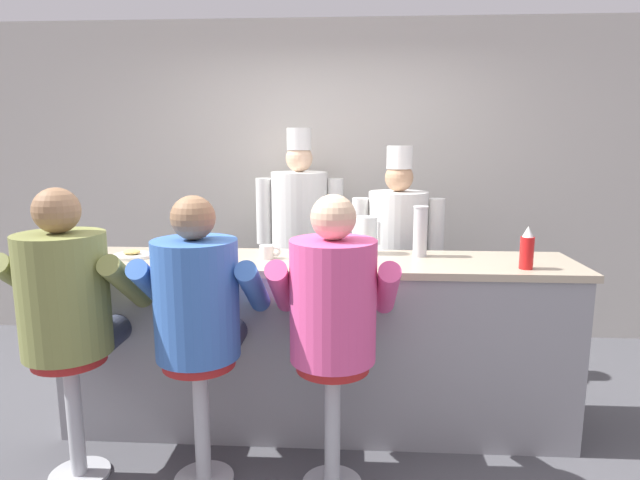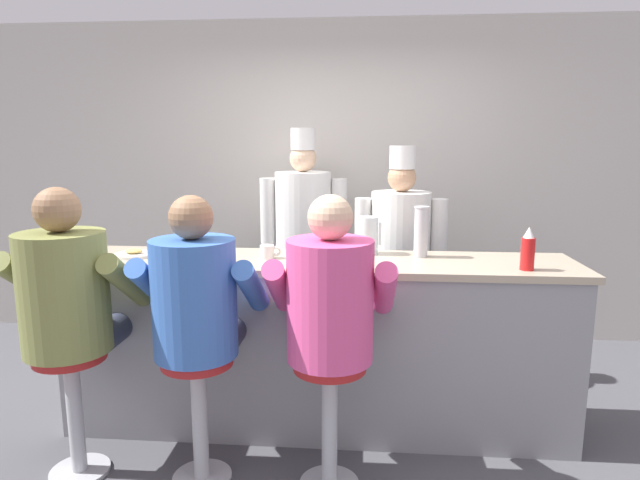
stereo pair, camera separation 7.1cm
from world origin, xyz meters
name	(u,v)px [view 2 (the right image)]	position (x,y,z in m)	size (l,w,h in m)	color
ground_plane	(312,450)	(0.00, 0.00, 0.00)	(20.00, 20.00, 0.00)	#4C4C51
wall_back	(334,182)	(0.00, 1.93, 1.35)	(10.00, 0.06, 2.70)	beige
diner_counter	(317,343)	(0.00, 0.30, 0.51)	(2.97, 0.61, 1.02)	gray
ketchup_bottle_red	(528,250)	(1.14, 0.14, 1.13)	(0.07, 0.07, 0.23)	red
mustard_bottle_yellow	(338,249)	(0.13, 0.09, 1.13)	(0.07, 0.07, 0.23)	yellow
hot_sauce_bottle_orange	(332,255)	(0.10, 0.15, 1.08)	(0.03, 0.03, 0.13)	orange
water_pitcher_clear	(368,235)	(0.29, 0.49, 1.14)	(0.15, 0.13, 0.23)	silver
breakfast_plate	(134,254)	(-1.09, 0.30, 1.04)	(0.23, 0.23, 0.05)	white
cereal_bowl	(201,259)	(-0.64, 0.17, 1.04)	(0.16, 0.16, 0.05)	white
coffee_mug_white	(268,252)	(-0.29, 0.31, 1.06)	(0.12, 0.08, 0.08)	white
coffee_mug_tan	(311,260)	(-0.01, 0.10, 1.06)	(0.14, 0.10, 0.08)	beige
cup_stack_steel	(421,232)	(0.61, 0.43, 1.17)	(0.09, 0.09, 0.30)	#B7BABF
diner_seated_olive	(69,300)	(-1.18, -0.27, 0.92)	(0.64, 0.63, 1.48)	#B2B5BA
diner_seated_blue	(197,306)	(-0.53, -0.27, 0.91)	(0.61, 0.60, 1.45)	#B2B5BA
diner_seated_pink	(330,309)	(0.12, -0.27, 0.91)	(0.62, 0.61, 1.46)	#B2B5BA
cook_in_whites_near	(303,230)	(-0.22, 1.55, 0.99)	(0.70, 0.45, 1.80)	#232328
cook_in_whites_far	(400,252)	(0.53, 1.07, 0.92)	(0.65, 0.42, 1.67)	#232328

